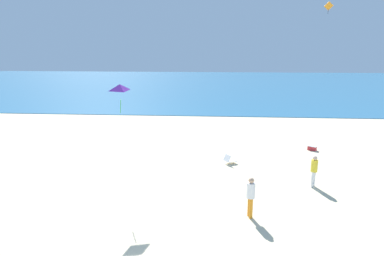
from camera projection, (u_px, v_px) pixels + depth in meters
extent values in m
plane|color=beige|center=(195.00, 167.00, 19.02)|extent=(120.00, 120.00, 0.00)
cube|color=teal|center=(211.00, 84.00, 61.95)|extent=(120.00, 60.00, 0.05)
cube|color=white|center=(231.00, 160.00, 19.55)|extent=(0.73, 0.73, 0.03)
cube|color=white|center=(227.00, 158.00, 19.39)|extent=(0.45, 0.56, 0.37)
cylinder|color=#B7B7BC|center=(231.00, 160.00, 19.87)|extent=(0.02, 0.02, 0.18)
cylinder|color=#B7B7BC|center=(236.00, 163.00, 19.41)|extent=(0.02, 0.02, 0.18)
cube|color=red|center=(312.00, 148.00, 22.05)|extent=(0.60, 0.54, 0.26)
cube|color=white|center=(312.00, 146.00, 22.01)|extent=(0.62, 0.56, 0.04)
cylinder|color=orange|center=(251.00, 208.00, 13.22)|extent=(0.15, 0.15, 0.83)
cylinder|color=orange|center=(249.00, 206.00, 13.40)|extent=(0.15, 0.15, 0.83)
cylinder|color=white|center=(251.00, 190.00, 13.13)|extent=(0.40, 0.40, 0.63)
sphere|color=tan|center=(251.00, 181.00, 13.04)|extent=(0.23, 0.23, 0.23)
cylinder|color=white|center=(313.00, 180.00, 16.15)|extent=(0.14, 0.14, 0.79)
cylinder|color=white|center=(314.00, 179.00, 16.28)|extent=(0.14, 0.14, 0.79)
cylinder|color=yellow|center=(314.00, 166.00, 16.06)|extent=(0.44, 0.44, 0.59)
sphere|color=beige|center=(315.00, 158.00, 15.96)|extent=(0.22, 0.22, 0.22)
cube|color=orange|center=(329.00, 6.00, 30.80)|extent=(0.84, 0.37, 0.79)
cylinder|color=black|center=(328.00, 12.00, 30.91)|extent=(0.06, 0.09, 0.41)
pyramid|color=purple|center=(120.00, 87.00, 14.88)|extent=(0.99, 0.99, 0.36)
cylinder|color=green|center=(121.00, 106.00, 15.10)|extent=(0.11, 0.11, 0.64)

